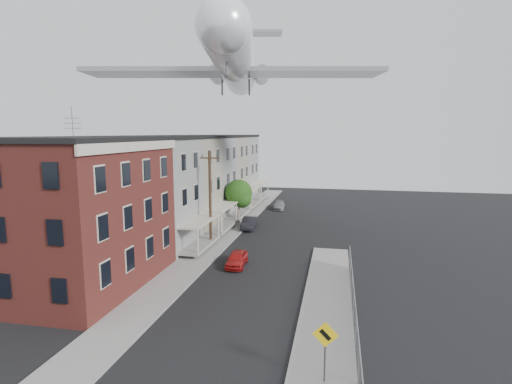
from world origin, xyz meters
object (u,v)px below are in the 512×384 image
utility_pole (210,197)px  airplane (235,64)px  street_tree (240,194)px  car_near (237,259)px  car_mid (249,223)px  car_far (279,205)px  warning_sign (325,343)px

utility_pole → airplane: 13.15m
airplane → street_tree: bearing=100.9°
airplane → car_near: bearing=-75.4°
airplane → utility_pole: bearing=-111.7°
utility_pole → street_tree: bearing=88.1°
car_mid → airplane: bearing=-101.6°
car_mid → car_far: 12.30m
warning_sign → car_near: bearing=117.8°
utility_pole → car_far: (3.62, 19.64, -4.14)m
street_tree → car_near: (3.47, -14.94, -2.85)m
warning_sign → airplane: 29.13m
street_tree → car_near: 15.60m
warning_sign → car_far: bearing=101.1°
utility_pole → warning_sign: bearing=-59.5°
warning_sign → car_far: warning_sign is taller
warning_sign → utility_pole: bearing=120.5°
car_near → car_mid: size_ratio=0.89×
street_tree → car_far: (3.30, 9.71, -2.92)m
street_tree → car_far: size_ratio=1.42×
car_far → car_mid: bearing=-102.7°
utility_pole → airplane: airplane is taller
car_near → airplane: airplane is taller
warning_sign → street_tree: 30.96m
warning_sign → car_mid: warning_sign is taller
utility_pole → car_mid: size_ratio=2.28×
airplane → warning_sign: bearing=-67.0°
car_far → airplane: (-2.11, -15.85, 16.64)m
warning_sign → utility_pole: size_ratio=0.31×
warning_sign → utility_pole: (-11.20, 19.03, 2.79)m
car_far → warning_sign: bearing=-84.0°
warning_sign → street_tree: street_tree is taller
car_mid → warning_sign: bearing=-74.8°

